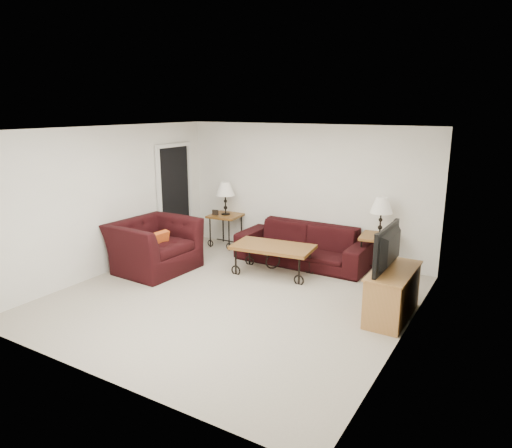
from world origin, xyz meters
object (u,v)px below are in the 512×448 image
at_px(sofa, 303,244).
at_px(coffee_table, 273,260).
at_px(tv_stand, 392,294).
at_px(side_table_left, 226,230).
at_px(television, 394,249).
at_px(lamp_right, 381,217).
at_px(backpack, 336,261).
at_px(side_table_right, 378,254).
at_px(armchair, 154,246).
at_px(lamp_left, 225,199).

distance_m(sofa, coffee_table, 0.82).
xyz_separation_m(sofa, tv_stand, (2.02, -1.45, -0.01)).
relative_size(side_table_left, television, 0.65).
xyz_separation_m(lamp_right, coffee_table, (-1.54, -0.97, -0.75)).
bearing_deg(sofa, tv_stand, -35.69).
bearing_deg(lamp_right, backpack, -156.17).
bearing_deg(coffee_table, side_table_right, 32.24).
distance_m(lamp_right, armchair, 3.93).
distance_m(lamp_right, television, 1.76).
relative_size(sofa, tv_stand, 2.13).
xyz_separation_m(side_table_right, lamp_left, (-3.17, 0.00, 0.66)).
height_order(sofa, backpack, sofa).
height_order(side_table_left, lamp_left, lamp_left).
height_order(armchair, tv_stand, armchair).
xyz_separation_m(lamp_right, television, (0.65, -1.63, -0.03)).
height_order(lamp_right, backpack, lamp_right).
bearing_deg(lamp_right, television, -68.14).
height_order(side_table_right, television, television).
height_order(coffee_table, backpack, coffee_table).
bearing_deg(side_table_right, television, -68.14).
bearing_deg(lamp_right, side_table_right, 0.00).
bearing_deg(lamp_left, backpack, -6.45).
relative_size(lamp_right, armchair, 0.49).
bearing_deg(tv_stand, armchair, -177.07).
height_order(lamp_left, armchair, lamp_left).
height_order(side_table_right, coffee_table, side_table_right).
xyz_separation_m(side_table_left, backpack, (2.52, -0.29, -0.14)).
bearing_deg(side_table_left, lamp_left, 0.00).
relative_size(lamp_left, coffee_table, 0.49).
height_order(sofa, coffee_table, sofa).
relative_size(sofa, coffee_table, 1.78).
bearing_deg(armchair, side_table_right, -58.79).
bearing_deg(television, lamp_right, -158.14).
relative_size(armchair, backpack, 3.60).
bearing_deg(coffee_table, tv_stand, -16.69).
relative_size(coffee_table, television, 1.33).
xyz_separation_m(side_table_left, television, (3.82, -1.63, 0.65)).
distance_m(side_table_left, coffee_table, 1.90).
relative_size(side_table_left, coffee_table, 0.49).
height_order(lamp_left, backpack, lamp_left).
height_order(lamp_right, tv_stand, lamp_right).
relative_size(side_table_left, armchair, 0.49).
xyz_separation_m(side_table_right, television, (0.65, -1.63, 0.64)).
bearing_deg(tv_stand, sofa, 144.31).
xyz_separation_m(side_table_left, coffee_table, (1.63, -0.97, -0.08)).
xyz_separation_m(side_table_left, side_table_right, (3.17, 0.00, 0.00)).
height_order(lamp_right, coffee_table, lamp_right).
distance_m(sofa, tv_stand, 2.49).
bearing_deg(television, coffee_table, -106.84).
distance_m(lamp_left, coffee_table, 2.04).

